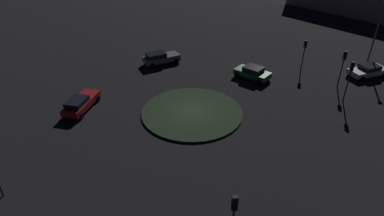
{
  "coord_description": "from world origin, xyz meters",
  "views": [
    {
      "loc": [
        -10.45,
        -23.81,
        16.3
      ],
      "look_at": [
        0.0,
        0.0,
        0.55
      ],
      "focal_mm": 30.43,
      "sensor_mm": 36.0,
      "label": 1
    }
  ],
  "objects_px": {
    "car_grey": "(160,58)",
    "traffic_light_south": "(234,214)",
    "car_white": "(368,70)",
    "traffic_light_east": "(350,74)",
    "traffic_light_east_far": "(304,49)",
    "car_red": "(80,103)",
    "traffic_light_east_near": "(343,62)",
    "streetlamp_east_near": "(378,25)",
    "car_green": "(253,72)"
  },
  "relations": [
    {
      "from": "car_red",
      "to": "streetlamp_east_near",
      "type": "bearing_deg",
      "value": -58.67
    },
    {
      "from": "car_red",
      "to": "traffic_light_east_near",
      "type": "distance_m",
      "value": 26.9
    },
    {
      "from": "car_green",
      "to": "car_red",
      "type": "height_order",
      "value": "car_green"
    },
    {
      "from": "car_grey",
      "to": "traffic_light_south",
      "type": "bearing_deg",
      "value": -105.25
    },
    {
      "from": "car_green",
      "to": "car_red",
      "type": "distance_m",
      "value": 18.72
    },
    {
      "from": "traffic_light_east_near",
      "to": "car_white",
      "type": "bearing_deg",
      "value": -168.15
    },
    {
      "from": "car_green",
      "to": "traffic_light_east_near",
      "type": "distance_m",
      "value": 9.39
    },
    {
      "from": "traffic_light_east_near",
      "to": "traffic_light_east_far",
      "type": "relative_size",
      "value": 1.09
    },
    {
      "from": "car_red",
      "to": "traffic_light_south",
      "type": "distance_m",
      "value": 20.06
    },
    {
      "from": "car_red",
      "to": "traffic_light_south",
      "type": "height_order",
      "value": "traffic_light_south"
    },
    {
      "from": "car_red",
      "to": "traffic_light_east_far",
      "type": "distance_m",
      "value": 25.37
    },
    {
      "from": "car_green",
      "to": "car_grey",
      "type": "height_order",
      "value": "car_grey"
    },
    {
      "from": "traffic_light_east",
      "to": "streetlamp_east_near",
      "type": "xyz_separation_m",
      "value": [
        9.9,
        5.83,
        1.89
      ]
    },
    {
      "from": "car_grey",
      "to": "traffic_light_east",
      "type": "height_order",
      "value": "traffic_light_east"
    },
    {
      "from": "car_red",
      "to": "traffic_light_east_far",
      "type": "height_order",
      "value": "traffic_light_east_far"
    },
    {
      "from": "traffic_light_east",
      "to": "traffic_light_east_far",
      "type": "bearing_deg",
      "value": -82.56
    },
    {
      "from": "car_white",
      "to": "traffic_light_east_far",
      "type": "xyz_separation_m",
      "value": [
        -5.95,
        4.34,
        1.95
      ]
    },
    {
      "from": "car_green",
      "to": "traffic_light_south",
      "type": "bearing_deg",
      "value": -62.53
    },
    {
      "from": "car_grey",
      "to": "traffic_light_east_near",
      "type": "bearing_deg",
      "value": -45.59
    },
    {
      "from": "car_red",
      "to": "traffic_light_east",
      "type": "height_order",
      "value": "traffic_light_east"
    },
    {
      "from": "traffic_light_east",
      "to": "streetlamp_east_near",
      "type": "distance_m",
      "value": 11.65
    },
    {
      "from": "traffic_light_south",
      "to": "streetlamp_east_near",
      "type": "distance_m",
      "value": 32.91
    },
    {
      "from": "car_green",
      "to": "traffic_light_south",
      "type": "distance_m",
      "value": 22.69
    },
    {
      "from": "car_white",
      "to": "traffic_light_east",
      "type": "xyz_separation_m",
      "value": [
        -6.97,
        -3.26,
        2.3
      ]
    },
    {
      "from": "car_green",
      "to": "traffic_light_south",
      "type": "xyz_separation_m",
      "value": [
        -13.19,
        -18.31,
        2.34
      ]
    },
    {
      "from": "car_white",
      "to": "traffic_light_east_near",
      "type": "height_order",
      "value": "traffic_light_east_near"
    },
    {
      "from": "streetlamp_east_near",
      "to": "traffic_light_south",
      "type": "bearing_deg",
      "value": -150.64
    },
    {
      "from": "car_red",
      "to": "traffic_light_east_far",
      "type": "bearing_deg",
      "value": -56.44
    },
    {
      "from": "car_red",
      "to": "traffic_light_east_near",
      "type": "height_order",
      "value": "traffic_light_east_near"
    },
    {
      "from": "car_grey",
      "to": "traffic_light_east_near",
      "type": "relative_size",
      "value": 1.14
    },
    {
      "from": "traffic_light_east",
      "to": "streetlamp_east_near",
      "type": "height_order",
      "value": "streetlamp_east_near"
    },
    {
      "from": "traffic_light_south",
      "to": "car_white",
      "type": "bearing_deg",
      "value": -46.75
    },
    {
      "from": "car_white",
      "to": "streetlamp_east_near",
      "type": "distance_m",
      "value": 5.72
    },
    {
      "from": "car_red",
      "to": "traffic_light_south",
      "type": "bearing_deg",
      "value": -127.55
    },
    {
      "from": "car_grey",
      "to": "streetlamp_east_near",
      "type": "xyz_separation_m",
      "value": [
        23.61,
        -10.35,
        4.1
      ]
    },
    {
      "from": "car_white",
      "to": "traffic_light_south",
      "type": "height_order",
      "value": "traffic_light_south"
    },
    {
      "from": "car_grey",
      "to": "car_red",
      "type": "xyz_separation_m",
      "value": [
        -10.54,
        -7.32,
        -0.08
      ]
    },
    {
      "from": "car_white",
      "to": "traffic_light_east_far",
      "type": "relative_size",
      "value": 1.24
    },
    {
      "from": "car_red",
      "to": "traffic_light_south",
      "type": "relative_size",
      "value": 1.07
    },
    {
      "from": "car_grey",
      "to": "traffic_light_east_far",
      "type": "xyz_separation_m",
      "value": [
        14.73,
        -8.57,
        1.86
      ]
    },
    {
      "from": "car_white",
      "to": "car_green",
      "type": "bearing_deg",
      "value": 162.85
    },
    {
      "from": "traffic_light_east_far",
      "to": "traffic_light_east",
      "type": "bearing_deg",
      "value": 69.46
    },
    {
      "from": "traffic_light_east",
      "to": "traffic_light_east_far",
      "type": "height_order",
      "value": "traffic_light_east"
    },
    {
      "from": "car_red",
      "to": "traffic_light_east_near",
      "type": "relative_size",
      "value": 1.16
    },
    {
      "from": "car_white",
      "to": "traffic_light_south",
      "type": "xyz_separation_m",
      "value": [
        -25.71,
        -13.54,
        2.4
      ]
    },
    {
      "from": "car_white",
      "to": "traffic_light_east",
      "type": "distance_m",
      "value": 8.03
    },
    {
      "from": "car_grey",
      "to": "car_white",
      "type": "xyz_separation_m",
      "value": [
        20.68,
        -12.92,
        -0.09
      ]
    },
    {
      "from": "car_green",
      "to": "car_red",
      "type": "xyz_separation_m",
      "value": [
        -18.7,
        0.82,
        -0.05
      ]
    },
    {
      "from": "traffic_light_south",
      "to": "traffic_light_east_far",
      "type": "relative_size",
      "value": 1.18
    },
    {
      "from": "car_grey",
      "to": "traffic_light_east_near",
      "type": "distance_m",
      "value": 20.73
    }
  ]
}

